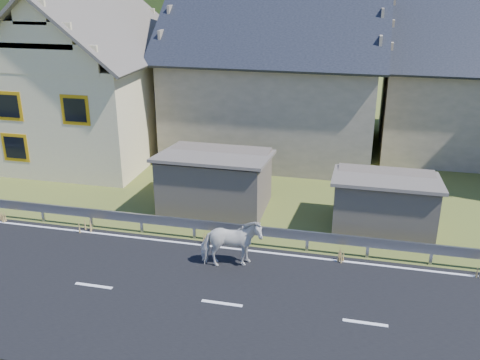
# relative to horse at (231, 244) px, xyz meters

# --- Properties ---
(ground) EXTENTS (160.00, 160.00, 0.00)m
(ground) POSITION_rel_horse_xyz_m (0.25, -2.08, -0.85)
(ground) COLOR #3E4D1B
(ground) RESTS_ON ground
(road) EXTENTS (60.00, 7.00, 0.04)m
(road) POSITION_rel_horse_xyz_m (0.25, -2.08, -0.83)
(road) COLOR black
(road) RESTS_ON ground
(lane_markings) EXTENTS (60.00, 6.60, 0.01)m
(lane_markings) POSITION_rel_horse_xyz_m (0.25, -2.08, -0.81)
(lane_markings) COLOR silver
(lane_markings) RESTS_ON road
(guardrail) EXTENTS (28.10, 0.09, 0.75)m
(guardrail) POSITION_rel_horse_xyz_m (0.25, 1.61, -0.29)
(guardrail) COLOR #93969B
(guardrail) RESTS_ON ground
(shed_left) EXTENTS (4.30, 3.30, 2.40)m
(shed_left) POSITION_rel_horse_xyz_m (-1.75, 4.42, 0.25)
(shed_left) COLOR brown
(shed_left) RESTS_ON ground
(shed_right) EXTENTS (3.80, 2.90, 2.20)m
(shed_right) POSITION_rel_horse_xyz_m (4.75, 3.92, 0.15)
(shed_right) COLOR brown
(shed_right) RESTS_ON ground
(house_cream) EXTENTS (7.80, 9.80, 8.30)m
(house_cream) POSITION_rel_horse_xyz_m (-9.76, 9.92, 3.50)
(house_cream) COLOR beige
(house_cream) RESTS_ON ground
(house_stone_a) EXTENTS (10.80, 9.80, 8.90)m
(house_stone_a) POSITION_rel_horse_xyz_m (-0.75, 12.92, 3.78)
(house_stone_a) COLOR gray
(house_stone_a) RESTS_ON ground
(house_stone_b) EXTENTS (9.80, 8.80, 8.10)m
(house_stone_b) POSITION_rel_horse_xyz_m (9.25, 14.92, 3.38)
(house_stone_b) COLOR gray
(house_stone_b) RESTS_ON ground
(mountain) EXTENTS (440.00, 280.00, 260.00)m
(mountain) POSITION_rel_horse_xyz_m (5.25, 177.92, -20.85)
(mountain) COLOR #1E3011
(mountain) RESTS_ON ground
(horse) EXTENTS (1.42, 2.10, 1.63)m
(horse) POSITION_rel_horse_xyz_m (0.00, 0.00, 0.00)
(horse) COLOR beige
(horse) RESTS_ON road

